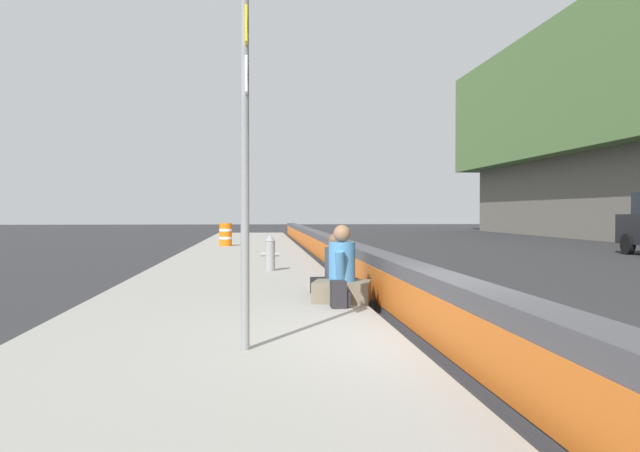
{
  "coord_description": "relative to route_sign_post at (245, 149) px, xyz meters",
  "views": [
    {
      "loc": [
        -7.45,
        2.1,
        1.56
      ],
      "look_at": [
        9.25,
        0.61,
        1.22
      ],
      "focal_mm": 38.43,
      "sensor_mm": 36.0,
      "label": 1
    }
  ],
  "objects": [
    {
      "name": "ground_plane",
      "position": [
        0.38,
        -2.24,
        -2.21
      ],
      "size": [
        160.0,
        160.0,
        0.0
      ],
      "primitive_type": "plane",
      "color": "#2B2B2D",
      "rests_on": "ground"
    },
    {
      "name": "sidewalk_strip",
      "position": [
        0.38,
        0.41,
        -2.14
      ],
      "size": [
        80.0,
        4.4,
        0.14
      ],
      "primitive_type": "cube",
      "color": "gray",
      "rests_on": "ground_plane"
    },
    {
      "name": "jersey_barrier",
      "position": [
        0.38,
        -2.24,
        -1.79
      ],
      "size": [
        76.0,
        0.45,
        0.85
      ],
      "color": "#47474C",
      "rests_on": "ground_plane"
    },
    {
      "name": "route_sign_post",
      "position": [
        0.0,
        0.0,
        0.0
      ],
      "size": [
        0.44,
        0.09,
        3.6
      ],
      "color": "gray",
      "rests_on": "sidewalk_strip"
    },
    {
      "name": "fire_hydrant",
      "position": [
        9.52,
        -0.41,
        -1.62
      ],
      "size": [
        0.26,
        0.46,
        0.88
      ],
      "color": "gray",
      "rests_on": "sidewalk_strip"
    },
    {
      "name": "seated_person_foreground",
      "position": [
        3.64,
        -1.44,
        -1.69
      ],
      "size": [
        0.92,
        1.02,
        1.22
      ],
      "color": "#706651",
      "rests_on": "sidewalk_strip"
    },
    {
      "name": "seated_person_middle",
      "position": [
        4.59,
        -1.44,
        -1.74
      ],
      "size": [
        0.73,
        0.82,
        1.05
      ],
      "color": "black",
      "rests_on": "sidewalk_strip"
    },
    {
      "name": "backpack",
      "position": [
        3.0,
        -1.33,
        -1.88
      ],
      "size": [
        0.32,
        0.28,
        0.4
      ],
      "color": "#232328",
      "rests_on": "sidewalk_strip"
    },
    {
      "name": "construction_barrel",
      "position": [
        21.82,
        1.25,
        -1.59
      ],
      "size": [
        0.54,
        0.54,
        0.95
      ],
      "color": "orange",
      "rests_on": "sidewalk_strip"
    }
  ]
}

